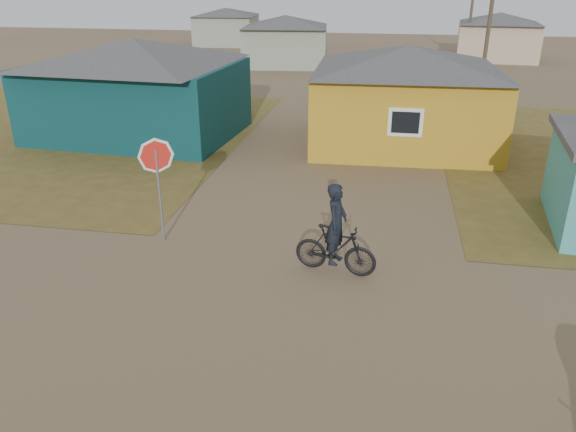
# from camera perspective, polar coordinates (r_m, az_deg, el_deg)

# --- Properties ---
(ground) EXTENTS (120.00, 120.00, 0.00)m
(ground) POSITION_cam_1_polar(r_m,az_deg,el_deg) (10.86, -1.83, -12.66)
(ground) COLOR brown
(grass_nw) EXTENTS (20.00, 18.00, 0.00)m
(grass_nw) POSITION_cam_1_polar(r_m,az_deg,el_deg) (27.55, -25.62, 7.73)
(grass_nw) COLOR brown
(grass_nw) RESTS_ON ground
(house_teal) EXTENTS (8.93, 7.08, 4.00)m
(house_teal) POSITION_cam_1_polar(r_m,az_deg,el_deg) (24.78, -15.10, 12.57)
(house_teal) COLOR #082D30
(house_teal) RESTS_ON ground
(house_yellow) EXTENTS (7.72, 6.76, 3.90)m
(house_yellow) POSITION_cam_1_polar(r_m,az_deg,el_deg) (23.00, 11.83, 11.94)
(house_yellow) COLOR #B5861B
(house_yellow) RESTS_ON ground
(house_pale_west) EXTENTS (7.04, 6.15, 3.60)m
(house_pale_west) POSITION_cam_1_polar(r_m,az_deg,el_deg) (43.53, -0.26, 17.45)
(house_pale_west) COLOR gray
(house_pale_west) RESTS_ON ground
(house_beige_east) EXTENTS (6.95, 6.05, 3.60)m
(house_beige_east) POSITION_cam_1_polar(r_m,az_deg,el_deg) (49.45, 20.55, 16.78)
(house_beige_east) COLOR tan
(house_beige_east) RESTS_ON ground
(house_pale_north) EXTENTS (6.28, 5.81, 3.40)m
(house_pale_north) POSITION_cam_1_polar(r_m,az_deg,el_deg) (57.03, -6.30, 18.64)
(house_pale_north) COLOR gray
(house_pale_north) RESTS_ON ground
(utility_pole_near) EXTENTS (1.40, 0.20, 8.00)m
(utility_pole_near) POSITION_cam_1_polar(r_m,az_deg,el_deg) (31.00, 19.77, 17.98)
(utility_pole_near) COLOR #463B2A
(utility_pole_near) RESTS_ON ground
(utility_pole_far) EXTENTS (1.40, 0.20, 8.00)m
(utility_pole_far) POSITION_cam_1_polar(r_m,az_deg,el_deg) (46.96, 18.19, 19.61)
(utility_pole_far) COLOR #463B2A
(utility_pole_far) RESTS_ON ground
(stop_sign) EXTENTS (0.89, 0.20, 2.74)m
(stop_sign) POSITION_cam_1_polar(r_m,az_deg,el_deg) (14.28, -13.16, 4.84)
(stop_sign) COLOR gray
(stop_sign) RESTS_ON ground
(cyclist) EXTENTS (1.99, 0.89, 2.18)m
(cyclist) POSITION_cam_1_polar(r_m,az_deg,el_deg) (12.83, 4.87, -2.55)
(cyclist) COLOR black
(cyclist) RESTS_ON ground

